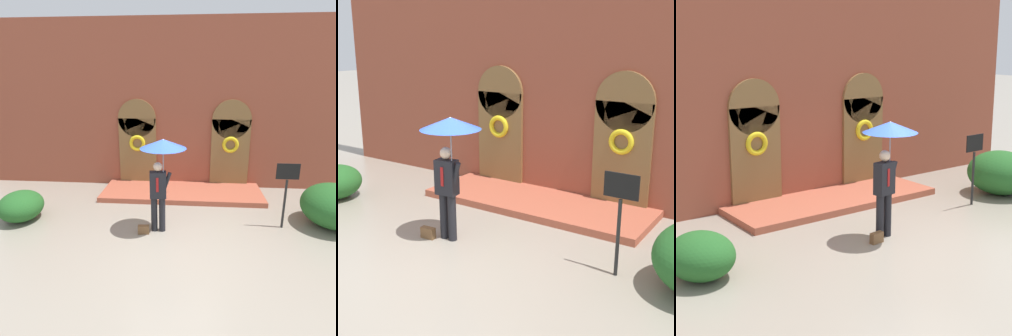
{
  "view_description": "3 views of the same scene",
  "coord_description": "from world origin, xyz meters",
  "views": [
    {
      "loc": [
        0.32,
        -6.23,
        3.71
      ],
      "look_at": [
        -0.33,
        1.5,
        1.38
      ],
      "focal_mm": 32.0,
      "sensor_mm": 36.0,
      "label": 1
    },
    {
      "loc": [
        5.01,
        -5.67,
        3.73
      ],
      "look_at": [
        -0.01,
        1.81,
        1.19
      ],
      "focal_mm": 50.0,
      "sensor_mm": 36.0,
      "label": 2
    },
    {
      "loc": [
        -7.59,
        -7.66,
        4.02
      ],
      "look_at": [
        -0.55,
        1.86,
        1.2
      ],
      "focal_mm": 60.0,
      "sensor_mm": 36.0,
      "label": 3
    }
  ],
  "objects": [
    {
      "name": "ground_plane",
      "position": [
        0.0,
        0.0,
        0.0
      ],
      "size": [
        80.0,
        80.0,
        0.0
      ],
      "primitive_type": "plane",
      "color": "gray"
    },
    {
      "name": "sign_post",
      "position": [
        2.67,
        0.99,
        1.16
      ],
      "size": [
        0.56,
        0.06,
        1.72
      ],
      "color": "black",
      "rests_on": "ground"
    },
    {
      "name": "shrub_right",
      "position": [
        4.01,
        1.21,
        0.56
      ],
      "size": [
        1.64,
        1.75,
        1.12
      ],
      "primitive_type": "ellipsoid",
      "color": "#235B23",
      "rests_on": "ground"
    },
    {
      "name": "building_facade",
      "position": [
        -0.0,
        4.15,
        2.68
      ],
      "size": [
        14.0,
        2.3,
        5.6
      ],
      "color": "brown",
      "rests_on": "ground"
    },
    {
      "name": "handbag",
      "position": [
        -0.84,
        0.37,
        0.11
      ],
      "size": [
        0.29,
        0.15,
        0.22
      ],
      "primitive_type": "cube",
      "rotation": [
        0.0,
        0.0,
        0.09
      ],
      "color": "brown",
      "rests_on": "ground"
    },
    {
      "name": "shrub_left",
      "position": [
        -4.28,
        0.87,
        0.4
      ],
      "size": [
        1.14,
        1.28,
        0.8
      ],
      "primitive_type": "ellipsoid",
      "color": "#235B23",
      "rests_on": "ground"
    },
    {
      "name": "person_with_umbrella",
      "position": [
        -0.4,
        0.57,
        1.91
      ],
      "size": [
        1.1,
        1.1,
        2.36
      ],
      "color": "black",
      "rests_on": "ground"
    }
  ]
}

